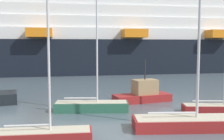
% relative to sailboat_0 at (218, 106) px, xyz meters
% --- Properties ---
extents(sailboat_0, '(6.07, 2.50, 10.00)m').
position_rel_sailboat_0_xyz_m(sailboat_0, '(0.00, 0.00, 0.00)').
color(sailboat_0, maroon).
rests_on(sailboat_0, ground_plane).
extents(sailboat_1, '(6.44, 2.53, 10.52)m').
position_rel_sailboat_0_xyz_m(sailboat_1, '(-10.52, 2.22, 0.05)').
color(sailboat_1, '#2D6B51').
rests_on(sailboat_1, ground_plane).
extents(sailboat_4, '(5.98, 1.89, 9.08)m').
position_rel_sailboat_0_xyz_m(sailboat_4, '(-14.13, -4.45, -0.05)').
color(sailboat_4, maroon).
rests_on(sailboat_4, ground_plane).
extents(sailboat_5, '(7.62, 3.06, 12.68)m').
position_rel_sailboat_0_xyz_m(sailboat_5, '(-4.57, -3.89, 0.09)').
color(sailboat_5, maroon).
rests_on(sailboat_5, ground_plane).
extents(fishing_boat_1, '(6.01, 2.94, 4.23)m').
position_rel_sailboat_0_xyz_m(fishing_boat_1, '(-5.02, 5.34, 0.30)').
color(fishing_boat_1, maroon).
rests_on(fishing_boat_1, ground_plane).
extents(cruise_ship, '(121.50, 20.01, 21.48)m').
position_rel_sailboat_0_xyz_m(cruise_ship, '(-17.21, 37.23, 6.39)').
color(cruise_ship, black).
rests_on(cruise_ship, ground_plane).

